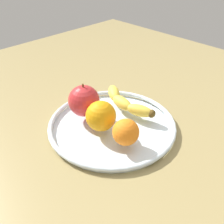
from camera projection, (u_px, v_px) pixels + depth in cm
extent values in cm
cube|color=#93814F|center=(112.00, 133.00, 67.45)|extent=(143.10, 143.10, 4.00)
cylinder|color=silver|center=(112.00, 126.00, 66.14)|extent=(30.89, 30.89, 0.60)
torus|color=silver|center=(112.00, 124.00, 65.63)|extent=(32.18, 32.18, 1.20)
ellipsoid|color=yellow|center=(114.00, 93.00, 73.97)|extent=(7.74, 6.80, 3.11)
ellipsoid|color=yellow|center=(122.00, 103.00, 69.67)|extent=(7.68, 4.12, 3.11)
ellipsoid|color=yellow|center=(139.00, 110.00, 66.69)|extent=(7.92, 5.35, 3.11)
ellipsoid|color=brown|center=(152.00, 114.00, 65.51)|extent=(2.61, 2.71, 2.17)
sphere|color=red|center=(84.00, 101.00, 65.85)|extent=(8.10, 8.10, 8.10)
cylinder|color=#593819|center=(83.00, 86.00, 63.43)|extent=(0.44, 0.44, 1.20)
sphere|color=orange|center=(126.00, 132.00, 57.11)|extent=(6.07, 6.07, 6.07)
sphere|color=orange|center=(102.00, 117.00, 60.85)|extent=(7.30, 7.30, 7.30)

